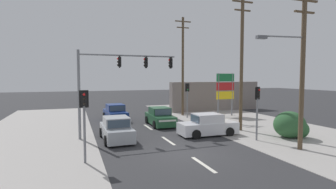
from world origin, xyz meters
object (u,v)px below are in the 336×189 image
traffic_signal_mast (115,75)px  pedestal_signal_far_median (187,95)px  utility_pole_midground_right (242,61)px  sedan_oncoming_mid (160,117)px  sedan_crossing_left (208,126)px  shopping_plaza_sign (225,88)px  utility_pole_foreground_right (300,66)px  sedan_oncoming_near (116,130)px  pedestal_signal_left_kerb (84,114)px  sedan_receding_far (115,113)px  pedestal_signal_right_kerb (257,104)px  utility_pole_background_right (183,65)px

traffic_signal_mast → pedestal_signal_far_median: bearing=36.5°
utility_pole_midground_right → sedan_oncoming_mid: utility_pole_midground_right is taller
utility_pole_midground_right → sedan_crossing_left: size_ratio=2.43×
pedestal_signal_far_median → shopping_plaza_sign: bearing=-2.0°
utility_pole_foreground_right → sedan_oncoming_near: bearing=148.1°
pedestal_signal_left_kerb → sedan_crossing_left: size_ratio=0.83×
sedan_oncoming_mid → sedan_receding_far: (-3.27, 4.06, 0.00)m
utility_pole_midground_right → pedestal_signal_far_median: utility_pole_midground_right is taller
utility_pole_foreground_right → sedan_receding_far: utility_pole_foreground_right is taller
pedestal_signal_left_kerb → sedan_oncoming_near: bearing=63.1°
pedestal_signal_left_kerb → sedan_oncoming_near: size_ratio=0.83×
pedestal_signal_right_kerb → pedestal_signal_left_kerb: size_ratio=1.00×
sedan_oncoming_near → pedestal_signal_far_median: bearing=40.5°
sedan_oncoming_mid → traffic_signal_mast: bearing=-143.6°
utility_pole_foreground_right → shopping_plaza_sign: (3.17, 12.83, -1.83)m
pedestal_signal_far_median → sedan_crossing_left: pedestal_signal_far_median is taller
pedestal_signal_far_median → sedan_oncoming_near: pedestal_signal_far_median is taller
pedestal_signal_right_kerb → sedan_oncoming_near: size_ratio=0.83×
utility_pole_midground_right → sedan_oncoming_mid: bearing=140.4°
utility_pole_background_right → pedestal_signal_right_kerb: utility_pole_background_right is taller
utility_pole_midground_right → utility_pole_background_right: utility_pole_background_right is taller
traffic_signal_mast → pedestal_signal_right_kerb: 9.81m
pedestal_signal_right_kerb → sedan_oncoming_mid: pedestal_signal_right_kerb is taller
utility_pole_midground_right → sedan_receding_far: size_ratio=2.40×
sedan_oncoming_mid → sedan_crossing_left: same height
utility_pole_foreground_right → sedan_receding_far: (-8.36, 14.14, -4.11)m
utility_pole_foreground_right → sedan_oncoming_mid: utility_pole_foreground_right is taller
sedan_oncoming_near → sedan_crossing_left: bearing=-6.6°
sedan_receding_far → pedestal_signal_far_median: bearing=-9.2°
pedestal_signal_far_median → shopping_plaza_sign: size_ratio=0.77×
pedestal_signal_right_kerb → sedan_crossing_left: 3.81m
utility_pole_foreground_right → sedan_oncoming_near: (-9.49, 5.90, -4.11)m
shopping_plaza_sign → sedan_oncoming_near: bearing=-151.3°
utility_pole_background_right → sedan_oncoming_mid: size_ratio=2.48×
utility_pole_midground_right → pedestal_signal_right_kerb: bearing=-106.8°
utility_pole_foreground_right → pedestal_signal_far_median: 13.26m
pedestal_signal_left_kerb → sedan_oncoming_mid: pedestal_signal_left_kerb is taller
utility_pole_foreground_right → pedestal_signal_far_median: utility_pole_foreground_right is taller
utility_pole_midground_right → pedestal_signal_left_kerb: 12.85m
pedestal_signal_right_kerb → sedan_crossing_left: (-2.27, 2.54, -1.71)m
utility_pole_background_right → sedan_crossing_left: 11.04m
pedestal_signal_far_median → sedan_crossing_left: 8.23m
sedan_crossing_left → sedan_receding_far: size_ratio=0.99×
shopping_plaza_sign → sedan_oncoming_near: size_ratio=1.08×
sedan_oncoming_mid → sedan_crossing_left: size_ratio=1.00×
sedan_crossing_left → sedan_receding_far: 10.43m
utility_pole_midground_right → traffic_signal_mast: bearing=173.1°
sedan_oncoming_mid → sedan_oncoming_near: (-4.40, -4.19, 0.00)m
utility_pole_background_right → sedan_crossing_left: (-2.13, -9.69, -4.85)m
sedan_crossing_left → sedan_receding_far: (-5.29, 8.99, 0.00)m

